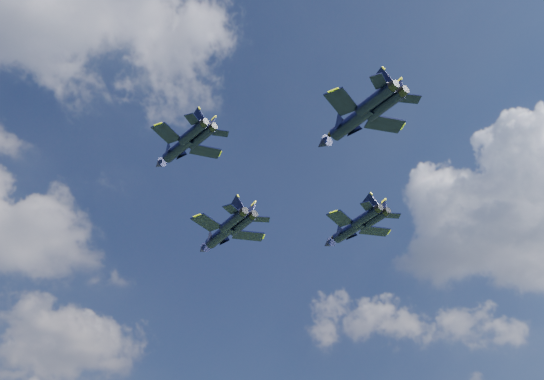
{
  "coord_description": "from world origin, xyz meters",
  "views": [
    {
      "loc": [
        -41.83,
        -79.86,
        3.52
      ],
      "look_at": [
        -3.82,
        -1.27,
        59.95
      ],
      "focal_mm": 45.0,
      "sensor_mm": 36.0,
      "label": 1
    }
  ],
  "objects_px": {
    "jet_lead": "(219,236)",
    "jet_slot": "(350,123)",
    "jet_left": "(177,149)",
    "jet_right": "(348,231)"
  },
  "relations": [
    {
      "from": "jet_lead",
      "to": "jet_slot",
      "type": "relative_size",
      "value": 1.03
    },
    {
      "from": "jet_left",
      "to": "jet_right",
      "type": "xyz_separation_m",
      "value": [
        33.99,
        9.78,
        0.11
      ]
    },
    {
      "from": "jet_lead",
      "to": "jet_left",
      "type": "height_order",
      "value": "jet_lead"
    },
    {
      "from": "jet_left",
      "to": "jet_right",
      "type": "distance_m",
      "value": 35.37
    },
    {
      "from": "jet_left",
      "to": "jet_slot",
      "type": "bearing_deg",
      "value": -52.7
    },
    {
      "from": "jet_right",
      "to": "jet_left",
      "type": "bearing_deg",
      "value": -172.27
    },
    {
      "from": "jet_lead",
      "to": "jet_left",
      "type": "bearing_deg",
      "value": -133.89
    },
    {
      "from": "jet_right",
      "to": "jet_slot",
      "type": "xyz_separation_m",
      "value": [
        -14.7,
        -24.9,
        0.48
      ]
    },
    {
      "from": "jet_slot",
      "to": "jet_right",
      "type": "bearing_deg",
      "value": 48.7
    },
    {
      "from": "jet_lead",
      "to": "jet_right",
      "type": "bearing_deg",
      "value": -35.36
    }
  ]
}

